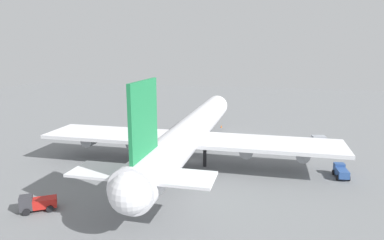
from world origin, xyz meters
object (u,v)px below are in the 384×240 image
at_px(pushback_tractor, 341,171).
at_px(safety_cone_nose, 221,126).
at_px(cargo_airplane, 192,132).
at_px(cargo_loader, 37,203).
at_px(cargo_container_fore, 319,140).

distance_m(pushback_tractor, safety_cone_nose, 44.73).
relative_size(cargo_airplane, pushback_tractor, 15.33).
height_order(cargo_loader, safety_cone_nose, cargo_loader).
relative_size(cargo_airplane, cargo_container_fore, 19.75).
bearing_deg(pushback_tractor, safety_cone_nose, 38.27).
distance_m(cargo_loader, cargo_container_fore, 65.72).
bearing_deg(cargo_airplane, cargo_loader, 148.67).
xyz_separation_m(pushback_tractor, cargo_container_fore, (23.42, 1.25, -0.20)).
xyz_separation_m(cargo_loader, cargo_container_fore, (48.10, -44.78, -0.29)).
xyz_separation_m(cargo_airplane, safety_cone_nose, (32.15, -1.51, -6.03)).
height_order(cargo_loader, pushback_tractor, cargo_loader).
height_order(cargo_container_fore, safety_cone_nose, cargo_container_fore).
relative_size(cargo_container_fore, safety_cone_nose, 5.06).
distance_m(cargo_loader, safety_cone_nose, 62.55).
xyz_separation_m(pushback_tractor, safety_cone_nose, (35.11, 27.70, -0.84)).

